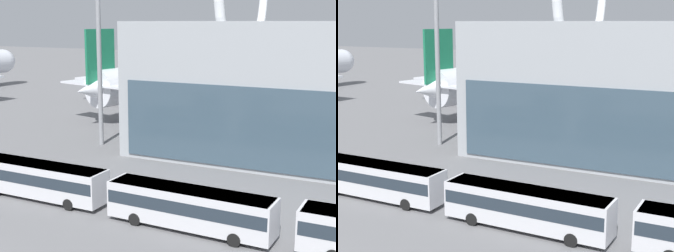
{
  "view_description": "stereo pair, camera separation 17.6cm",
  "coord_description": "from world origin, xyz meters",
  "views": [
    {
      "loc": [
        26.95,
        -21.5,
        15.53
      ],
      "look_at": [
        1.88,
        28.75,
        4.0
      ],
      "focal_mm": 55.0,
      "sensor_mm": 36.0,
      "label": 1
    },
    {
      "loc": [
        27.11,
        -21.42,
        15.53
      ],
      "look_at": [
        1.88,
        28.75,
        4.0
      ],
      "focal_mm": 55.0,
      "sensor_mm": 36.0,
      "label": 2
    }
  ],
  "objects": [
    {
      "name": "airliner_at_gate_far",
      "position": [
        -12.78,
        57.96,
        5.48
      ],
      "size": [
        41.91,
        41.2,
        14.34
      ],
      "rotation": [
        0.0,
        0.0,
        1.34
      ],
      "color": "silver",
      "rests_on": "ground_plane"
    },
    {
      "name": "shuttle_bus_1",
      "position": [
        -2.68,
        12.42,
        1.88
      ],
      "size": [
        13.15,
        2.87,
        3.2
      ],
      "rotation": [
        0.0,
        0.0,
        -0.01
      ],
      "color": "silver",
      "rests_on": "ground_plane"
    },
    {
      "name": "shuttle_bus_2",
      "position": [
        12.06,
        11.97,
        1.88
      ],
      "size": [
        13.19,
        3.05,
        3.2
      ],
      "rotation": [
        0.0,
        0.0,
        -0.03
      ],
      "color": "silver",
      "rests_on": "ground_plane"
    }
  ]
}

